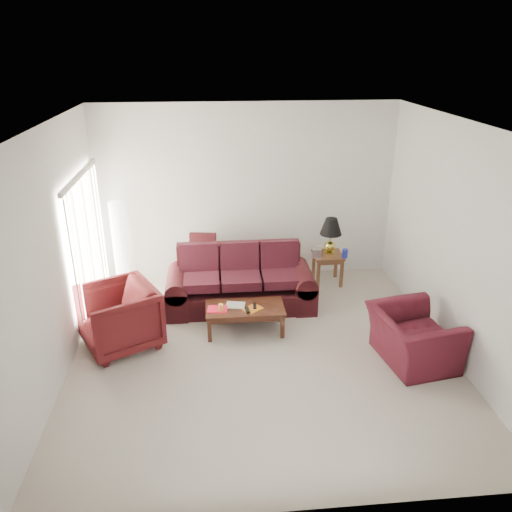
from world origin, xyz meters
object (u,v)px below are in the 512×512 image
Objects in this scene: sofa at (240,279)px; armchair_right at (413,337)px; armchair_left at (119,317)px; coffee_table at (245,319)px; floor_lamp at (120,246)px; end_table at (327,268)px.

sofa reaches higher than armchair_right.
armchair_left is 0.87× the size of coffee_table.
floor_lamp is at bearing 161.96° from sofa.
armchair_left is 3.89m from armchair_right.
sofa is 1.96m from armchair_left.
sofa is at bearing 92.88° from coffee_table.
end_table is 0.34× the size of floor_lamp.
floor_lamp is at bearing 178.43° from end_table.
coffee_table is at bearing -136.43° from end_table.
armchair_left reaches higher than armchair_right.
sofa is 1.71m from end_table.
end_table reaches higher than coffee_table.
floor_lamp is 2.56m from coffee_table.
sofa is 1.48× the size of floor_lamp.
end_table is at bearing -1.57° from floor_lamp.
coffee_table is at bearing -84.33° from sofa.
armchair_right is at bearing -76.47° from end_table.
end_table is (1.55, 0.71, -0.20)m from sofa.
armchair_left is 0.91× the size of armchair_right.
armchair_left is at bearing -146.01° from sofa.
sofa reaches higher than coffee_table.
floor_lamp is 1.46× the size of armchair_right.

